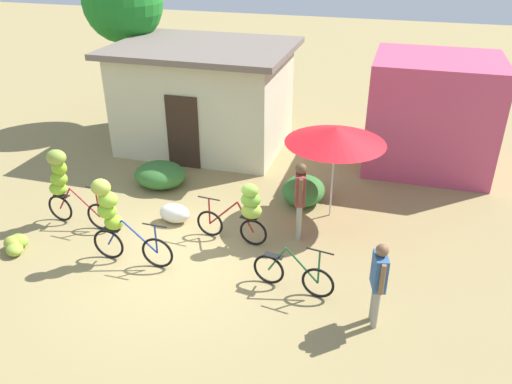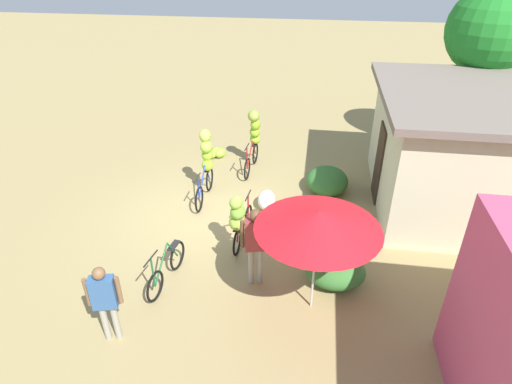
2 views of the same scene
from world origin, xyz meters
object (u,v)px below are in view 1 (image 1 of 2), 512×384
(banana_pile_on_ground, at_px, (15,244))
(person_vendor, at_px, (379,277))
(bicycle_center_loaded, at_px, (246,209))
(produce_sack, at_px, (175,213))
(bicycle_near_pile, at_px, (114,216))
(bicycle_leftmost, at_px, (63,181))
(shop_pink, at_px, (431,113))
(building_low, at_px, (205,96))
(bicycle_by_shop, at_px, (293,275))
(market_umbrella, at_px, (336,135))
(person_bystander, at_px, (300,193))
(tree_behind_building, at_px, (123,4))

(banana_pile_on_ground, xyz_separation_m, person_vendor, (7.24, -0.17, 0.82))
(person_vendor, bearing_deg, bicycle_center_loaded, 148.05)
(produce_sack, xyz_separation_m, person_vendor, (4.55, -2.11, 0.74))
(bicycle_near_pile, bearing_deg, bicycle_leftmost, 151.11)
(bicycle_near_pile, height_order, produce_sack, bicycle_near_pile)
(shop_pink, xyz_separation_m, bicycle_center_loaded, (-3.58, -5.18, -0.65))
(building_low, height_order, produce_sack, building_low)
(bicycle_leftmost, height_order, person_vendor, bicycle_leftmost)
(bicycle_near_pile, xyz_separation_m, banana_pile_on_ground, (-2.23, -0.29, -0.88))
(building_low, xyz_separation_m, bicycle_by_shop, (4.01, -6.10, -1.16))
(bicycle_by_shop, bearing_deg, banana_pile_on_ground, -176.82)
(market_umbrella, xyz_separation_m, produce_sack, (-3.30, -1.26, -1.75))
(person_bystander, bearing_deg, shop_pink, 61.20)
(building_low, relative_size, market_umbrella, 2.29)
(building_low, distance_m, tree_behind_building, 3.98)
(market_umbrella, xyz_separation_m, banana_pile_on_ground, (-5.98, -3.21, -1.83))
(tree_behind_building, distance_m, person_vendor, 11.92)
(building_low, height_order, tree_behind_building, tree_behind_building)
(tree_behind_building, bearing_deg, shop_pink, -5.69)
(bicycle_near_pile, bearing_deg, banana_pile_on_ground, -172.68)
(bicycle_leftmost, bearing_deg, building_low, 75.67)
(building_low, distance_m, bicycle_leftmost, 5.33)
(market_umbrella, xyz_separation_m, bicycle_near_pile, (-3.75, -2.92, -0.95))
(bicycle_leftmost, distance_m, bicycle_near_pile, 2.06)
(building_low, xyz_separation_m, tree_behind_building, (-3.04, 1.25, 2.24))
(person_bystander, bearing_deg, bicycle_center_loaded, -153.12)
(tree_behind_building, relative_size, person_vendor, 3.19)
(bicycle_near_pile, bearing_deg, tree_behind_building, 115.56)
(market_umbrella, distance_m, bicycle_leftmost, 5.95)
(banana_pile_on_ground, distance_m, person_bystander, 5.93)
(person_vendor, height_order, person_bystander, person_bystander)
(bicycle_by_shop, distance_m, person_vendor, 1.68)
(building_low, xyz_separation_m, produce_sack, (0.95, -4.48, -1.28))
(market_umbrella, xyz_separation_m, person_vendor, (1.26, -3.38, -1.01))
(bicycle_leftmost, distance_m, bicycle_by_shop, 5.45)
(shop_pink, relative_size, bicycle_leftmost, 1.82)
(bicycle_leftmost, relative_size, banana_pile_on_ground, 2.51)
(bicycle_near_pile, height_order, bicycle_center_loaded, bicycle_near_pile)
(tree_behind_building, xyz_separation_m, produce_sack, (3.99, -5.73, -3.52))
(bicycle_leftmost, bearing_deg, bicycle_center_loaded, 3.92)
(tree_behind_building, distance_m, person_bystander, 9.19)
(shop_pink, height_order, produce_sack, shop_pink)
(bicycle_center_loaded, xyz_separation_m, produce_sack, (-1.79, 0.39, -0.61))
(shop_pink, height_order, person_vendor, shop_pink)
(bicycle_by_shop, bearing_deg, person_bystander, 98.61)
(bicycle_center_loaded, xyz_separation_m, bicycle_by_shop, (1.28, -1.24, -0.49))
(banana_pile_on_ground, xyz_separation_m, person_bystander, (5.48, 2.07, 0.93))
(produce_sack, distance_m, person_vendor, 5.07)
(bicycle_by_shop, height_order, person_vendor, person_vendor)
(tree_behind_building, height_order, bicycle_by_shop, tree_behind_building)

